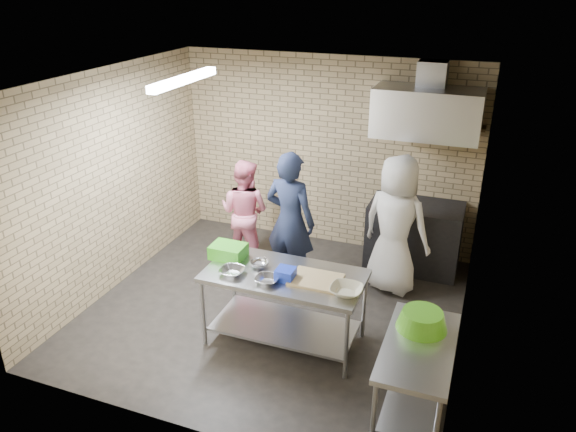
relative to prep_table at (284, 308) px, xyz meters
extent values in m
plane|color=black|center=(-0.33, 0.51, -0.41)|extent=(4.20, 4.20, 0.00)
plane|color=black|center=(-0.33, 0.51, 2.29)|extent=(4.20, 4.20, 0.00)
cube|color=tan|center=(-0.33, 2.51, 0.94)|extent=(4.20, 0.06, 2.70)
cube|color=tan|center=(-0.33, -1.49, 0.94)|extent=(4.20, 0.06, 2.70)
cube|color=tan|center=(-2.43, 0.51, 0.94)|extent=(0.06, 4.00, 2.70)
cube|color=tan|center=(1.77, 0.51, 0.94)|extent=(0.06, 4.00, 2.70)
cube|color=#ADAFB3|center=(0.00, 0.00, 0.00)|extent=(1.66, 0.83, 0.83)
cube|color=silver|center=(1.47, -0.59, -0.04)|extent=(0.60, 1.20, 0.75)
cube|color=black|center=(1.02, 2.16, 0.04)|extent=(1.20, 0.70, 0.90)
cube|color=silver|center=(1.02, 2.21, 1.69)|extent=(1.30, 0.60, 0.60)
cube|color=#A5A8AD|center=(1.02, 2.36, 2.14)|extent=(0.35, 0.30, 0.30)
cube|color=#3F2B19|center=(1.32, 2.40, 1.51)|extent=(0.80, 0.20, 0.04)
cube|color=white|center=(-1.33, 0.51, 2.23)|extent=(0.10, 1.25, 0.08)
cube|color=green|center=(-0.70, 0.12, 0.49)|extent=(0.37, 0.28, 0.15)
cube|color=#1A34C7|center=(0.05, -0.10, 0.47)|extent=(0.18, 0.18, 0.12)
cube|color=tan|center=(0.35, -0.02, 0.43)|extent=(0.51, 0.39, 0.03)
imported|color=silver|center=(-0.50, -0.20, 0.45)|extent=(0.26, 0.26, 0.06)
imported|color=#B3B4BA|center=(-0.30, 0.05, 0.44)|extent=(0.20, 0.20, 0.06)
imported|color=#B3B5BA|center=(-0.10, -0.22, 0.44)|extent=(0.24, 0.24, 0.06)
imported|color=beige|center=(0.70, -0.15, 0.45)|extent=(0.32, 0.32, 0.08)
cylinder|color=#B22619|center=(1.07, 2.40, 1.62)|extent=(0.07, 0.07, 0.18)
cylinder|color=green|center=(1.47, 2.40, 1.60)|extent=(0.06, 0.06, 0.15)
imported|color=#151A35|center=(-0.35, 1.11, 0.48)|extent=(0.70, 0.51, 1.78)
imported|color=pink|center=(-1.15, 1.51, 0.31)|extent=(0.75, 0.60, 1.46)
imported|color=silver|center=(0.87, 1.49, 0.46)|extent=(0.98, 0.78, 1.75)
camera|label=1|loc=(1.79, -4.63, 3.28)|focal=34.45mm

